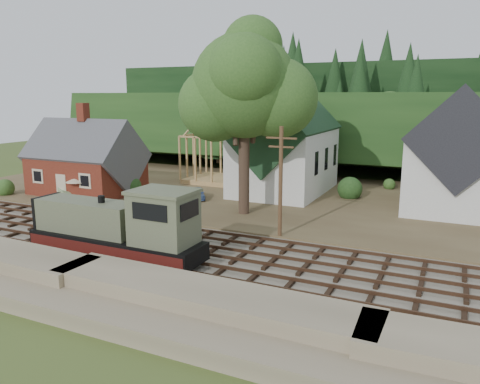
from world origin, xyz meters
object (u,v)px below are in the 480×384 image
at_px(locomotive, 121,229).
at_px(car_green, 63,191).
at_px(car_blue, 197,193).
at_px(patio_set, 76,181).

bearing_deg(locomotive, car_green, 145.43).
bearing_deg(car_green, locomotive, -104.13).
relative_size(car_blue, car_green, 0.83).
relative_size(locomotive, patio_set, 5.19).
relative_size(locomotive, car_green, 2.96).
bearing_deg(patio_set, car_blue, 28.40).
height_order(car_blue, patio_set, patio_set).
distance_m(locomotive, patio_set, 17.66).
bearing_deg(car_blue, car_green, 166.94).
bearing_deg(locomotive, patio_set, 142.48).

